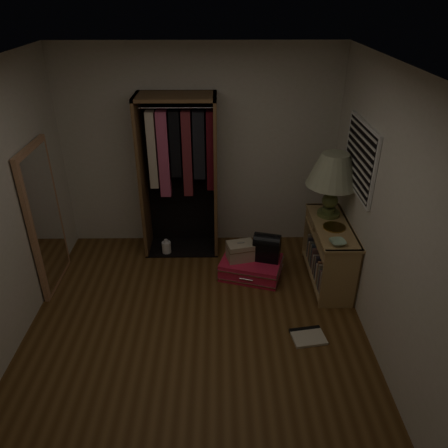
{
  "coord_description": "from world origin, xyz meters",
  "views": [
    {
      "loc": [
        0.25,
        -3.32,
        3.16
      ],
      "look_at": [
        0.3,
        0.95,
        0.8
      ],
      "focal_mm": 35.0,
      "sensor_mm": 36.0,
      "label": 1
    }
  ],
  "objects_px": {
    "train_case": "(241,251)",
    "black_bag": "(267,246)",
    "console_bookshelf": "(328,250)",
    "pink_suitcase": "(251,267)",
    "open_wardrobe": "(180,164)",
    "floor_mirror": "(45,219)",
    "white_jug": "(167,248)",
    "table_lamp": "(334,171)"
  },
  "relations": [
    {
      "from": "train_case",
      "to": "table_lamp",
      "type": "relative_size",
      "value": 0.48
    },
    {
      "from": "black_bag",
      "to": "console_bookshelf",
      "type": "bearing_deg",
      "value": 8.95
    },
    {
      "from": "console_bookshelf",
      "to": "floor_mirror",
      "type": "xyz_separation_m",
      "value": [
        -3.24,
        -0.04,
        0.46
      ]
    },
    {
      "from": "black_bag",
      "to": "white_jug",
      "type": "height_order",
      "value": "black_bag"
    },
    {
      "from": "open_wardrobe",
      "to": "black_bag",
      "type": "relative_size",
      "value": 5.72
    },
    {
      "from": "console_bookshelf",
      "to": "table_lamp",
      "type": "bearing_deg",
      "value": 88.63
    },
    {
      "from": "console_bookshelf",
      "to": "pink_suitcase",
      "type": "bearing_deg",
      "value": 176.5
    },
    {
      "from": "black_bag",
      "to": "table_lamp",
      "type": "bearing_deg",
      "value": 25.28
    },
    {
      "from": "console_bookshelf",
      "to": "table_lamp",
      "type": "height_order",
      "value": "table_lamp"
    },
    {
      "from": "train_case",
      "to": "table_lamp",
      "type": "distance_m",
      "value": 1.43
    },
    {
      "from": "floor_mirror",
      "to": "white_jug",
      "type": "height_order",
      "value": "floor_mirror"
    },
    {
      "from": "train_case",
      "to": "floor_mirror",
      "type": "bearing_deg",
      "value": 169.52
    },
    {
      "from": "train_case",
      "to": "black_bag",
      "type": "distance_m",
      "value": 0.32
    },
    {
      "from": "open_wardrobe",
      "to": "black_bag",
      "type": "xyz_separation_m",
      "value": [
        1.05,
        -0.65,
        -0.81
      ]
    },
    {
      "from": "console_bookshelf",
      "to": "black_bag",
      "type": "height_order",
      "value": "console_bookshelf"
    },
    {
      "from": "table_lamp",
      "to": "floor_mirror",
      "type": "bearing_deg",
      "value": -175.61
    },
    {
      "from": "black_bag",
      "to": "white_jug",
      "type": "distance_m",
      "value": 1.39
    },
    {
      "from": "open_wardrobe",
      "to": "train_case",
      "type": "height_order",
      "value": "open_wardrobe"
    },
    {
      "from": "open_wardrobe",
      "to": "black_bag",
      "type": "height_order",
      "value": "open_wardrobe"
    },
    {
      "from": "console_bookshelf",
      "to": "train_case",
      "type": "xyz_separation_m",
      "value": [
        -1.03,
        0.08,
        -0.06
      ]
    },
    {
      "from": "train_case",
      "to": "black_bag",
      "type": "relative_size",
      "value": 1.03
    },
    {
      "from": "console_bookshelf",
      "to": "white_jug",
      "type": "xyz_separation_m",
      "value": [
        -1.99,
        0.56,
        -0.3
      ]
    },
    {
      "from": "black_bag",
      "to": "table_lamp",
      "type": "height_order",
      "value": "table_lamp"
    },
    {
      "from": "open_wardrobe",
      "to": "floor_mirror",
      "type": "relative_size",
      "value": 1.21
    },
    {
      "from": "console_bookshelf",
      "to": "floor_mirror",
      "type": "relative_size",
      "value": 0.66
    },
    {
      "from": "pink_suitcase",
      "to": "white_jug",
      "type": "distance_m",
      "value": 1.2
    },
    {
      "from": "pink_suitcase",
      "to": "train_case",
      "type": "distance_m",
      "value": 0.26
    },
    {
      "from": "floor_mirror",
      "to": "train_case",
      "type": "height_order",
      "value": "floor_mirror"
    },
    {
      "from": "table_lamp",
      "to": "white_jug",
      "type": "height_order",
      "value": "table_lamp"
    },
    {
      "from": "open_wardrobe",
      "to": "floor_mirror",
      "type": "bearing_deg",
      "value": -152.36
    },
    {
      "from": "console_bookshelf",
      "to": "white_jug",
      "type": "distance_m",
      "value": 2.09
    },
    {
      "from": "floor_mirror",
      "to": "black_bag",
      "type": "xyz_separation_m",
      "value": [
        2.52,
        0.12,
        -0.45
      ]
    },
    {
      "from": "floor_mirror",
      "to": "console_bookshelf",
      "type": "bearing_deg",
      "value": 0.73
    },
    {
      "from": "black_bag",
      "to": "white_jug",
      "type": "relative_size",
      "value": 1.7
    },
    {
      "from": "floor_mirror",
      "to": "open_wardrobe",
      "type": "bearing_deg",
      "value": 27.64
    },
    {
      "from": "floor_mirror",
      "to": "train_case",
      "type": "xyz_separation_m",
      "value": [
        2.21,
        0.12,
        -0.52
      ]
    },
    {
      "from": "black_bag",
      "to": "train_case",
      "type": "bearing_deg",
      "value": -165.7
    },
    {
      "from": "floor_mirror",
      "to": "pink_suitcase",
      "type": "distance_m",
      "value": 2.45
    },
    {
      "from": "pink_suitcase",
      "to": "table_lamp",
      "type": "distance_m",
      "value": 1.51
    },
    {
      "from": "console_bookshelf",
      "to": "train_case",
      "type": "relative_size",
      "value": 3.04
    },
    {
      "from": "white_jug",
      "to": "pink_suitcase",
      "type": "bearing_deg",
      "value": -24.85
    },
    {
      "from": "floor_mirror",
      "to": "table_lamp",
      "type": "distance_m",
      "value": 3.28
    }
  ]
}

